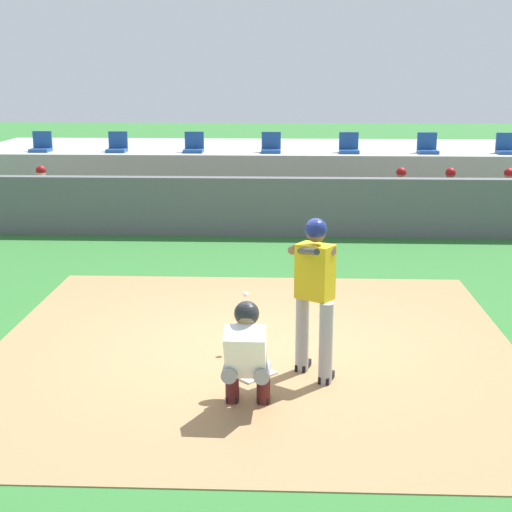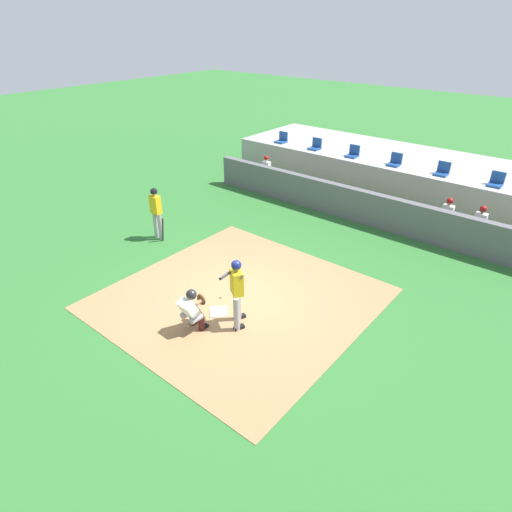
{
  "view_description": "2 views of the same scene",
  "coord_description": "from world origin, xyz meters",
  "px_view_note": "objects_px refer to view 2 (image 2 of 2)",
  "views": [
    {
      "loc": [
        0.39,
        -8.63,
        3.33
      ],
      "look_at": [
        0.0,
        0.7,
        1.0
      ],
      "focal_mm": 52.58,
      "sensor_mm": 36.0,
      "label": 1
    },
    {
      "loc": [
        6.36,
        -7.02,
        6.59
      ],
      "look_at": [
        0.0,
        0.7,
        1.0
      ],
      "focal_mm": 30.18,
      "sensor_mm": 36.0,
      "label": 2
    }
  ],
  "objects_px": {
    "on_deck_batter": "(156,210)",
    "dugout_player_0": "(264,170)",
    "stadium_seat_2": "(353,154)",
    "stadium_seat_3": "(395,162)",
    "stadium_seat_1": "(315,146)",
    "catcher_crouched": "(193,308)",
    "stadium_seat_0": "(282,139)",
    "batter_at_plate": "(237,289)",
    "stadium_seat_4": "(442,171)",
    "home_plate": "(219,312)",
    "dugout_player_2": "(478,225)",
    "stadium_seat_5": "(496,182)",
    "dugout_player_1": "(445,216)"
  },
  "relations": [
    {
      "from": "stadium_seat_1",
      "to": "batter_at_plate",
      "type": "bearing_deg",
      "value": -66.69
    },
    {
      "from": "dugout_player_2",
      "to": "stadium_seat_5",
      "type": "bearing_deg",
      "value": 94.69
    },
    {
      "from": "dugout_player_0",
      "to": "dugout_player_2",
      "type": "height_order",
      "value": "same"
    },
    {
      "from": "stadium_seat_4",
      "to": "stadium_seat_5",
      "type": "relative_size",
      "value": 1.0
    },
    {
      "from": "dugout_player_2",
      "to": "stadium_seat_2",
      "type": "relative_size",
      "value": 2.71
    },
    {
      "from": "on_deck_batter",
      "to": "stadium_seat_2",
      "type": "distance_m",
      "value": 8.82
    },
    {
      "from": "stadium_seat_1",
      "to": "stadium_seat_2",
      "type": "distance_m",
      "value": 1.86
    },
    {
      "from": "on_deck_batter",
      "to": "stadium_seat_4",
      "type": "height_order",
      "value": "stadium_seat_4"
    },
    {
      "from": "stadium_seat_0",
      "to": "stadium_seat_2",
      "type": "xyz_separation_m",
      "value": [
        3.71,
        0.0,
        0.0
      ]
    },
    {
      "from": "stadium_seat_0",
      "to": "stadium_seat_3",
      "type": "distance_m",
      "value": 5.57
    },
    {
      "from": "stadium_seat_2",
      "to": "stadium_seat_3",
      "type": "height_order",
      "value": "same"
    },
    {
      "from": "stadium_seat_4",
      "to": "stadium_seat_5",
      "type": "distance_m",
      "value": 1.86
    },
    {
      "from": "stadium_seat_0",
      "to": "stadium_seat_5",
      "type": "xyz_separation_m",
      "value": [
        9.29,
        0.0,
        0.0
      ]
    },
    {
      "from": "dugout_player_2",
      "to": "stadium_seat_3",
      "type": "relative_size",
      "value": 2.71
    },
    {
      "from": "catcher_crouched",
      "to": "dugout_player_2",
      "type": "height_order",
      "value": "dugout_player_2"
    },
    {
      "from": "on_deck_batter",
      "to": "stadium_seat_4",
      "type": "xyz_separation_m",
      "value": [
        6.32,
        8.41,
        0.51
      ]
    },
    {
      "from": "dugout_player_2",
      "to": "stadium_seat_0",
      "type": "relative_size",
      "value": 2.71
    },
    {
      "from": "stadium_seat_4",
      "to": "stadium_seat_5",
      "type": "bearing_deg",
      "value": 0.0
    },
    {
      "from": "catcher_crouched",
      "to": "batter_at_plate",
      "type": "bearing_deg",
      "value": 48.75
    },
    {
      "from": "stadium_seat_2",
      "to": "stadium_seat_5",
      "type": "relative_size",
      "value": 1.0
    },
    {
      "from": "catcher_crouched",
      "to": "stadium_seat_0",
      "type": "xyz_separation_m",
      "value": [
        -5.57,
        11.02,
        0.93
      ]
    },
    {
      "from": "on_deck_batter",
      "to": "home_plate",
      "type": "bearing_deg",
      "value": -21.57
    },
    {
      "from": "stadium_seat_5",
      "to": "dugout_player_1",
      "type": "bearing_deg",
      "value": -113.37
    },
    {
      "from": "catcher_crouched",
      "to": "dugout_player_1",
      "type": "distance_m",
      "value": 9.42
    },
    {
      "from": "dugout_player_1",
      "to": "stadium_seat_3",
      "type": "distance_m",
      "value": 3.59
    },
    {
      "from": "home_plate",
      "to": "stadium_seat_2",
      "type": "bearing_deg",
      "value": 100.34
    },
    {
      "from": "stadium_seat_1",
      "to": "catcher_crouched",
      "type": "bearing_deg",
      "value": -71.37
    },
    {
      "from": "home_plate",
      "to": "stadium_seat_4",
      "type": "relative_size",
      "value": 0.92
    },
    {
      "from": "dugout_player_1",
      "to": "stadium_seat_0",
      "type": "xyz_separation_m",
      "value": [
        -8.41,
        2.03,
        0.86
      ]
    },
    {
      "from": "on_deck_batter",
      "to": "dugout_player_2",
      "type": "bearing_deg",
      "value": 37.4
    },
    {
      "from": "catcher_crouched",
      "to": "on_deck_batter",
      "type": "bearing_deg",
      "value": 149.75
    },
    {
      "from": "home_plate",
      "to": "on_deck_batter",
      "type": "xyz_separation_m",
      "value": [
        -4.46,
        1.76,
        1.0
      ]
    },
    {
      "from": "stadium_seat_5",
      "to": "dugout_player_2",
      "type": "bearing_deg",
      "value": -85.31
    },
    {
      "from": "on_deck_batter",
      "to": "dugout_player_2",
      "type": "distance_m",
      "value": 10.51
    },
    {
      "from": "dugout_player_1",
      "to": "dugout_player_2",
      "type": "height_order",
      "value": "same"
    },
    {
      "from": "dugout_player_2",
      "to": "stadium_seat_0",
      "type": "bearing_deg",
      "value": 167.85
    },
    {
      "from": "on_deck_batter",
      "to": "dugout_player_0",
      "type": "bearing_deg",
      "value": 94.7
    },
    {
      "from": "dugout_player_1",
      "to": "stadium_seat_4",
      "type": "relative_size",
      "value": 2.71
    },
    {
      "from": "stadium_seat_1",
      "to": "on_deck_batter",
      "type": "bearing_deg",
      "value": -95.08
    },
    {
      "from": "stadium_seat_0",
      "to": "stadium_seat_2",
      "type": "bearing_deg",
      "value": 0.0
    },
    {
      "from": "stadium_seat_0",
      "to": "stadium_seat_4",
      "type": "distance_m",
      "value": 7.43
    },
    {
      "from": "catcher_crouched",
      "to": "stadium_seat_1",
      "type": "distance_m",
      "value": 11.66
    },
    {
      "from": "home_plate",
      "to": "dugout_player_2",
      "type": "xyz_separation_m",
      "value": [
        3.88,
        8.14,
        0.65
      ]
    },
    {
      "from": "catcher_crouched",
      "to": "stadium_seat_2",
      "type": "bearing_deg",
      "value": 99.56
    },
    {
      "from": "dugout_player_1",
      "to": "stadium_seat_4",
      "type": "bearing_deg",
      "value": 115.67
    },
    {
      "from": "stadium_seat_2",
      "to": "stadium_seat_4",
      "type": "distance_m",
      "value": 3.71
    },
    {
      "from": "dugout_player_0",
      "to": "stadium_seat_1",
      "type": "xyz_separation_m",
      "value": [
        1.27,
        2.03,
        0.86
      ]
    },
    {
      "from": "batter_at_plate",
      "to": "dugout_player_0",
      "type": "bearing_deg",
      "value": 124.74
    },
    {
      "from": "dugout_player_2",
      "to": "stadium_seat_3",
      "type": "bearing_deg",
      "value": 152.34
    },
    {
      "from": "stadium_seat_2",
      "to": "stadium_seat_3",
      "type": "distance_m",
      "value": 1.86
    }
  ]
}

